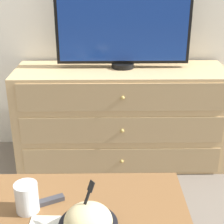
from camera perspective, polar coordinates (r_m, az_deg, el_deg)
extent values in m
plane|color=#70665B|center=(2.67, -1.08, -4.87)|extent=(12.00, 12.00, 0.00)
cube|color=tan|center=(2.31, 1.46, -0.64)|extent=(1.36, 0.44, 0.65)
cube|color=tan|center=(2.21, 1.62, -8.12)|extent=(1.25, 0.01, 0.17)
sphere|color=tan|center=(2.20, 1.63, -8.20)|extent=(0.02, 0.02, 0.02)
cube|color=tan|center=(2.11, 1.69, -3.08)|extent=(1.25, 0.01, 0.17)
sphere|color=tan|center=(2.10, 1.70, -3.15)|extent=(0.02, 0.02, 0.02)
cube|color=tan|center=(2.02, 1.76, 2.43)|extent=(1.25, 0.01, 0.17)
sphere|color=tan|center=(2.01, 1.77, 2.37)|extent=(0.02, 0.02, 0.02)
cylinder|color=black|center=(2.23, 1.80, 7.75)|extent=(0.14, 0.14, 0.03)
cube|color=black|center=(2.17, 1.89, 15.74)|extent=(0.84, 0.04, 0.59)
cube|color=navy|center=(2.15, 1.92, 15.67)|extent=(0.80, 0.01, 0.55)
cube|color=brown|center=(1.30, -4.69, -16.69)|extent=(0.76, 0.51, 0.02)
cylinder|color=brown|center=(1.66, -16.49, -17.15)|extent=(0.04, 0.04, 0.41)
cylinder|color=brown|center=(1.62, 8.92, -17.40)|extent=(0.04, 0.04, 0.41)
ellipsoid|color=beige|center=(1.17, -3.98, -17.65)|extent=(0.16, 0.16, 0.11)
cube|color=black|center=(1.17, -4.73, -15.56)|extent=(0.06, 0.05, 0.14)
cube|color=black|center=(1.14, -3.51, -12.22)|extent=(0.03, 0.03, 0.03)
cylinder|color=beige|center=(1.31, -13.89, -14.37)|extent=(0.08, 0.08, 0.07)
cylinder|color=white|center=(1.30, -13.98, -13.63)|extent=(0.08, 0.08, 0.11)
cube|color=#38383D|center=(1.34, -10.81, -14.41)|extent=(0.13, 0.08, 0.02)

